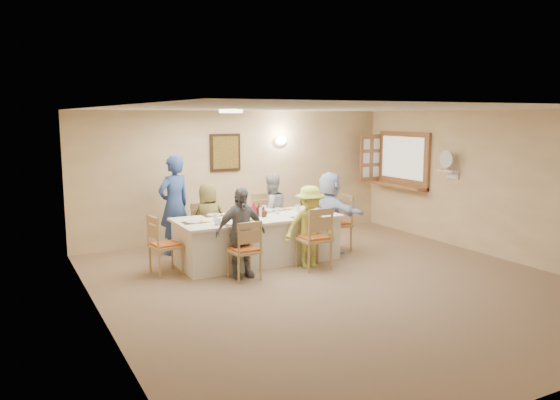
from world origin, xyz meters
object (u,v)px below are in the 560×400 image
serving_hatch (403,160)px  chair_front_left (244,249)px  caregiver (174,205)px  chair_back_right (268,221)px  diner_front_left (241,233)px  chair_back_left (206,230)px  chair_left_end (166,244)px  diner_front_right (310,227)px  condiment_ketchup (254,209)px  diner_back_left (208,220)px  diner_back_right (271,212)px  chair_right_end (336,223)px  dining_table (257,239)px  chair_front_right (314,238)px  desk_fan (448,163)px  diner_right_end (330,212)px

serving_hatch → chair_front_left: size_ratio=1.66×
chair_front_left → caregiver: caregiver is taller
chair_back_right → diner_front_left: bearing=-132.5°
chair_back_left → chair_left_end: chair_left_end is taller
chair_back_right → chair_front_left: chair_back_right is taller
diner_front_right → condiment_ketchup: diner_front_right is taller
chair_front_left → caregiver: bearing=-79.2°
serving_hatch → chair_back_left: 4.43m
chair_back_right → diner_back_left: bearing=-177.8°
chair_back_left → chair_back_right: 1.20m
chair_back_left → chair_back_right: bearing=-4.1°
diner_front_left → diner_front_right: bearing=-1.9°
diner_front_left → condiment_ketchup: size_ratio=5.38×
chair_left_end → condiment_ketchup: bearing=-97.7°
chair_front_left → diner_back_right: diner_back_right is taller
serving_hatch → condiment_ketchup: serving_hatch is taller
chair_right_end → diner_back_right: size_ratio=0.74×
diner_front_left → condiment_ketchup: bearing=49.7°
chair_left_end → condiment_ketchup: (1.49, -0.00, 0.42)m
dining_table → chair_front_right: (0.60, -0.80, 0.12)m
diner_front_right → chair_left_end: bearing=172.0°
dining_table → diner_back_left: (-0.60, 0.68, 0.26)m
diner_front_left → chair_front_left: bearing=-91.9°
chair_left_end → condiment_ketchup: 1.55m
dining_table → chair_right_end: chair_right_end is taller
diner_front_left → serving_hatch: bearing=16.5°
diner_front_left → condiment_ketchup: 0.89m
dining_table → chair_left_end: bearing=180.0°
chair_front_right → caregiver: 2.58m
caregiver → desk_fan: bearing=138.7°
dining_table → caregiver: caregiver is taller
chair_back_right → chair_right_end: (0.95, -0.80, 0.01)m
serving_hatch → chair_back_left: (-4.30, 0.05, -1.05)m
diner_front_left → diner_right_end: size_ratio=0.95×
diner_front_right → condiment_ketchup: (-0.66, 0.68, 0.23)m
chair_back_right → caregiver: (-1.65, 0.35, 0.37)m
diner_right_end → diner_back_left: bearing=61.7°
chair_front_right → chair_left_end: size_ratio=1.09×
chair_back_right → caregiver: size_ratio=0.57×
caregiver → diner_back_left: bearing=113.2°
diner_right_end → condiment_ketchup: size_ratio=5.65×
chair_front_right → diner_back_right: bearing=-89.5°
chair_front_left → diner_right_end: size_ratio=0.63×
chair_left_end → diner_front_left: 1.19m
serving_hatch → chair_back_right: (-3.10, 0.05, -1.00)m
chair_back_right → chair_front_right: bearing=-93.5°
desk_fan → chair_front_left: bearing=-177.3°
chair_front_left → diner_back_right: (1.20, 1.48, 0.24)m
diner_back_right → caregiver: size_ratio=0.79×
chair_back_right → chair_front_right: 1.60m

